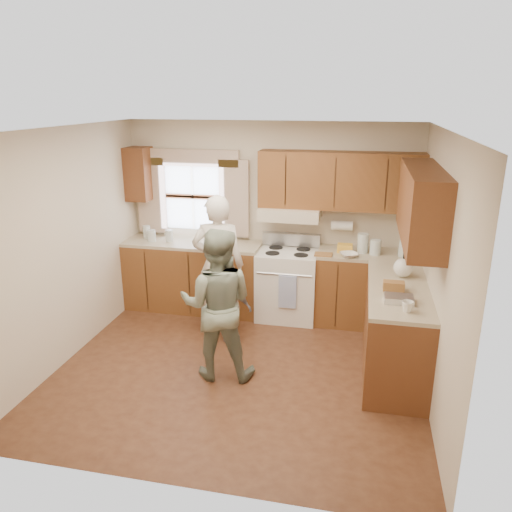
% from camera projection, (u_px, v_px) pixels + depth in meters
% --- Properties ---
extents(room, '(3.80, 3.80, 3.80)m').
position_uv_depth(room, '(238.00, 258.00, 4.98)').
color(room, '#422314').
rests_on(room, ground).
extents(kitchen_fixtures, '(3.80, 2.25, 2.15)m').
position_uv_depth(kitchen_fixtures, '(310.00, 267.00, 5.98)').
color(kitchen_fixtures, '#4B2610').
rests_on(kitchen_fixtures, ground).
extents(stove, '(0.76, 0.67, 1.07)m').
position_uv_depth(stove, '(288.00, 283.00, 6.49)').
color(stove, silver).
rests_on(stove, ground).
extents(woman_left, '(0.67, 0.48, 1.71)m').
position_uv_depth(woman_left, '(218.00, 265.00, 5.98)').
color(woman_left, silver).
rests_on(woman_left, ground).
extents(woman_right, '(0.83, 0.69, 1.58)m').
position_uv_depth(woman_right, '(217.00, 304.00, 5.02)').
color(woman_right, '#25412C').
rests_on(woman_right, ground).
extents(child, '(0.50, 0.22, 0.85)m').
position_uv_depth(child, '(231.00, 308.00, 5.83)').
color(child, gray).
rests_on(child, ground).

